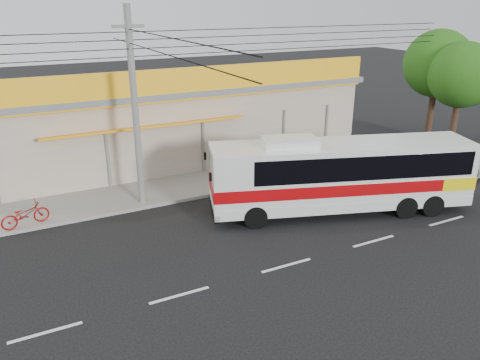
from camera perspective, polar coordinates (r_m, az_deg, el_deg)
The scene contains 10 objects.
ground at distance 18.80m, azimuth 1.62°, elevation -6.82°, with size 120.00×120.00×0.00m, color black.
sidewalk at distance 23.73m, azimuth -5.21°, elevation -0.55°, with size 30.00×3.20×0.15m, color gray.
lane_markings at distance 16.93m, azimuth 5.68°, elevation -10.34°, with size 50.00×0.12×0.01m, color silver, non-canonical shape.
storefront_building at distance 28.08m, azimuth -9.59°, elevation 7.43°, with size 22.60×9.20×5.70m.
coach_bus at distance 20.72m, azimuth 12.68°, elevation 1.00°, with size 11.48×5.76×3.48m.
motorbike_red at distance 20.96m, azimuth -24.74°, elevation -3.85°, with size 0.66×1.90×1.00m, color maroon.
white_car at distance 28.62m, azimuth 27.04°, elevation 2.21°, with size 2.17×4.72×1.31m, color silver.
utility_pole at distance 20.20m, azimuth -13.30°, elevation 15.92°, with size 34.00×14.00×8.69m.
tree_near at distance 33.50m, azimuth 23.18°, elevation 12.66°, with size 4.31×4.31×7.14m.
tree_far at distance 31.87m, azimuth 25.63°, elevation 11.23°, with size 3.96×3.96×6.57m.
Camera 1 is at (-7.90, -14.61, 8.80)m, focal length 35.00 mm.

